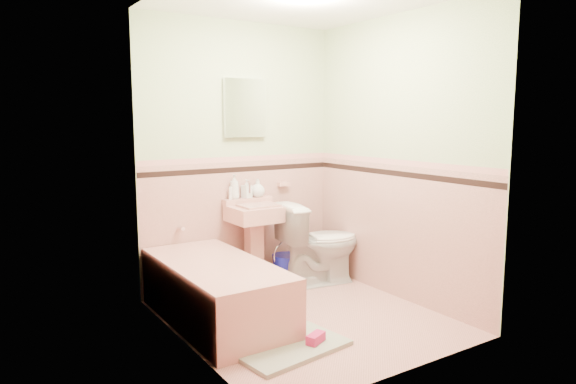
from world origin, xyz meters
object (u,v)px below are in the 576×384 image
medicine_cabinet (245,108)px  soap_bottle_right (258,188)px  soap_bottle_mid (247,189)px  toilet (320,243)px  soap_bottle_left (234,187)px  bathtub (216,293)px  bucket (286,268)px  sink (257,247)px  shoe (316,338)px

medicine_cabinet → soap_bottle_right: (0.11, -0.03, -0.77)m
soap_bottle_mid → toilet: 0.88m
soap_bottle_right → soap_bottle_left: bearing=180.0°
bathtub → toilet: size_ratio=1.86×
medicine_cabinet → soap_bottle_mid: medicine_cabinet is taller
soap_bottle_left → toilet: 0.99m
soap_bottle_left → soap_bottle_mid: soap_bottle_left is taller
bathtub → toilet: toilet is taller
bathtub → soap_bottle_mid: size_ratio=8.47×
soap_bottle_right → bucket: (0.22, -0.17, -0.80)m
medicine_cabinet → toilet: size_ratio=0.68×
bucket → toilet: bearing=-38.8°
bathtub → toilet: bearing=14.6°
toilet → soap_bottle_mid: bearing=64.5°
sink → toilet: bearing=-18.9°
medicine_cabinet → soap_bottle_mid: size_ratio=3.09×
sink → medicine_cabinet: medicine_cabinet is taller
soap_bottle_mid → shoe: soap_bottle_mid is taller
medicine_cabinet → bathtub: bearing=-132.6°
soap_bottle_left → soap_bottle_right: soap_bottle_left is taller
soap_bottle_left → shoe: 1.79m
soap_bottle_left → shoe: (-0.16, -1.53, -0.90)m
sink → toilet: 0.62m
bathtub → sink: size_ratio=1.89×
soap_bottle_left → shoe: size_ratio=1.45×
soap_bottle_mid → toilet: size_ratio=0.22×
bathtub → soap_bottle_left: bearing=52.8°
medicine_cabinet → toilet: 1.48m
soap_bottle_left → soap_bottle_mid: bearing=0.0°
medicine_cabinet → toilet: bearing=-35.1°
bathtub → shoe: 0.92m
bathtub → soap_bottle_mid: bearing=46.6°
toilet → shoe: 1.49m
bathtub → shoe: bathtub is taller
shoe → soap_bottle_right: bearing=50.7°
sink → soap_bottle_right: soap_bottle_right is taller
soap_bottle_mid → soap_bottle_right: (0.12, 0.00, -0.00)m
bathtub → sink: bearing=37.9°
soap_bottle_mid → bathtub: bearing=-133.4°
soap_bottle_left → bucket: soap_bottle_left is taller
soap_bottle_right → bucket: 0.84m
bathtub → soap_bottle_mid: (0.67, 0.71, 0.71)m
medicine_cabinet → soap_bottle_right: size_ratio=3.14×
bathtub → soap_bottle_mid: 1.21m
soap_bottle_mid → soap_bottle_right: soap_bottle_mid is taller
soap_bottle_left → soap_bottle_right: bearing=0.0°
sink → toilet: toilet is taller
sink → shoe: bearing=-102.5°
sink → bucket: (0.33, 0.01, -0.26)m
bathtub → soap_bottle_left: 1.16m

